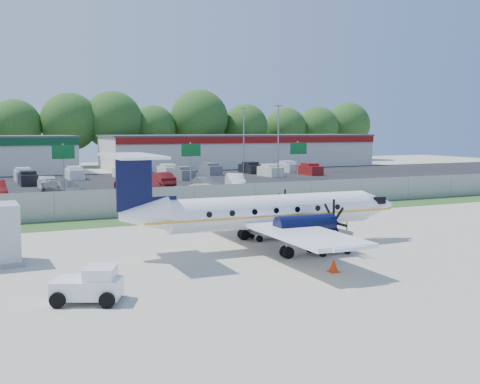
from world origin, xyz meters
name	(u,v)px	position (x,y,z in m)	size (l,w,h in m)	color
ground	(287,246)	(0.00, 0.00, 0.00)	(170.00, 170.00, 0.00)	#BFB6A2
grass_verge	(205,216)	(0.00, 12.00, 0.01)	(170.00, 4.00, 0.02)	#2D561E
access_road	(173,205)	(0.00, 19.00, 0.01)	(170.00, 8.00, 0.02)	black
parking_lot	(114,184)	(0.00, 40.00, 0.01)	(170.00, 32.00, 0.02)	black
perimeter_fence	(195,199)	(0.00, 14.00, 1.00)	(120.00, 0.06, 1.99)	gray
building_east	(241,151)	(26.00, 61.98, 2.63)	(44.40, 12.40, 5.24)	silver
sign_left	(63,161)	(-8.00, 22.91, 3.61)	(1.80, 0.26, 5.00)	gray
sign_mid	(191,158)	(3.00, 22.91, 3.61)	(1.80, 0.26, 5.00)	gray
sign_right	(298,156)	(14.00, 22.91, 3.61)	(1.80, 0.26, 5.00)	gray
light_pole_ne	(278,137)	(20.00, 38.00, 5.23)	(0.90, 0.35, 9.09)	gray
light_pole_se	(244,136)	(20.00, 48.00, 5.23)	(0.90, 0.35, 9.09)	gray
tree_line	(66,167)	(0.00, 74.00, 0.00)	(112.00, 6.00, 14.00)	#255118
aircraft	(265,211)	(-1.35, -0.03, 1.92)	(16.01, 15.81, 4.98)	white
pushback_tug	(90,285)	(-11.50, -6.13, 0.61)	(2.77, 2.48, 1.28)	white
baggage_cart_near	(268,230)	(-0.09, 2.11, 0.51)	(2.17, 1.40, 1.10)	gray
baggage_cart_far	(329,243)	(0.89, -2.56, 0.52)	(2.15, 1.35, 1.11)	gray
cone_port_wing	(334,265)	(-1.05, -5.95, 0.29)	(0.43, 0.43, 0.62)	#ED3207
cone_starboard_wing	(291,227)	(2.39, 3.78, 0.27)	(0.40, 0.40, 0.56)	#ED3207
road_car_west	(4,217)	(-13.00, 17.37, 0.00)	(1.87, 4.61, 1.34)	black
road_car_mid	(197,202)	(2.48, 20.12, 0.00)	(1.98, 4.92, 1.67)	beige
road_car_east	(452,191)	(28.54, 17.52, 0.00)	(1.52, 3.78, 1.29)	silver
parked_car_b	(64,197)	(-7.21, 28.43, 0.00)	(2.19, 5.40, 1.57)	#595B5E
parked_car_c	(140,193)	(0.00, 29.00, 0.00)	(2.75, 5.97, 1.66)	maroon
parked_car_d	(206,190)	(6.71, 28.62, 0.00)	(1.42, 4.08, 1.34)	#595B5E
parked_car_e	(235,188)	(10.35, 29.56, 0.00)	(1.62, 4.65, 1.53)	silver
parked_car_f	(47,190)	(-7.83, 35.79, 0.00)	(1.51, 4.32, 1.42)	silver
parked_car_g	(161,187)	(3.70, 34.24, 0.00)	(1.68, 4.82, 1.59)	maroon
far_parking_rows	(104,180)	(0.00, 45.00, 0.00)	(56.00, 10.00, 1.60)	gray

